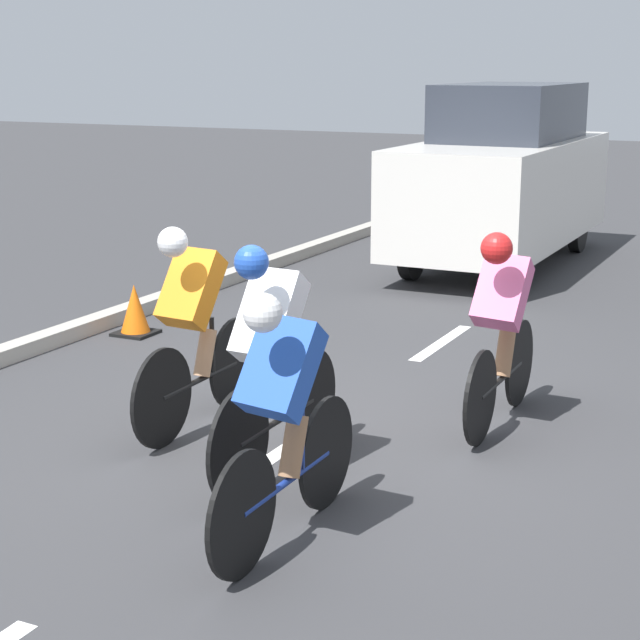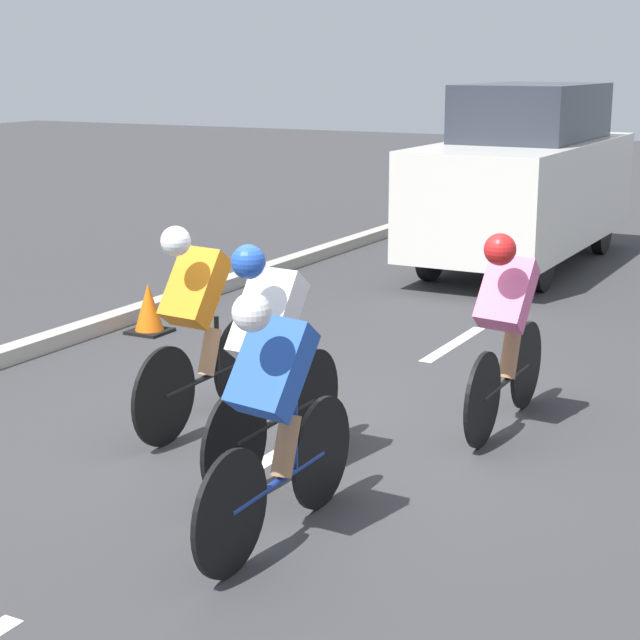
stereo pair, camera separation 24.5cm
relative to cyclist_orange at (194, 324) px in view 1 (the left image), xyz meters
The scene contains 9 objects.
ground_plane 1.09m from the cyclist_orange, behind, with size 60.00×60.00×0.00m, color #38383A.
lane_stripe_mid 1.09m from the cyclist_orange, 167.55° to the left, with size 0.12×1.40×0.01m, color white.
lane_stripe_far 3.22m from the cyclist_orange, 104.16° to the right, with size 0.12×1.40×0.01m, color white.
cyclist_orange is the anchor object (origin of this frame).
cyclist_pink 2.16m from the cyclist_orange, 152.89° to the right, with size 0.35×1.63×1.45m.
cyclist_white 1.09m from the cyclist_orange, 148.62° to the left, with size 0.33×1.66×1.53m.
cyclist_blue 2.00m from the cyclist_orange, 136.07° to the left, with size 0.36×1.65×1.45m.
support_car 7.14m from the cyclist_orange, 90.82° to the right, with size 1.70×4.48×2.28m.
traffic_cone 2.89m from the cyclist_orange, 45.67° to the right, with size 0.36×0.36×0.49m.
Camera 1 is at (-3.21, 6.24, 2.56)m, focal length 60.00 mm.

